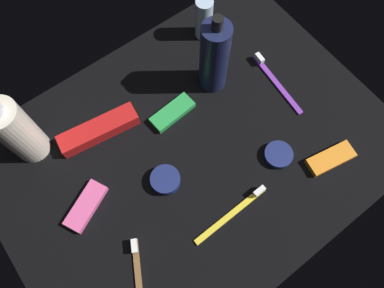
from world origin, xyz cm
name	(u,v)px	position (x,y,z in cm)	size (l,w,h in cm)	color
ground_plane	(192,150)	(0.00, 0.00, -0.60)	(84.00, 64.00, 1.20)	black
lotion_bottle	(214,57)	(14.05, 10.89, 9.49)	(6.29, 6.29, 21.39)	#181E42
bodywash_bottle	(17,131)	(-27.22, 21.00, 8.64)	(7.16, 7.16, 19.00)	silver
deodorant_stick	(204,19)	(20.78, 23.03, 5.43)	(4.13, 4.13, 10.85)	silver
toothbrush_yellow	(235,211)	(-1.27, -16.16, 0.61)	(18.02, 1.54, 2.10)	yellow
toothbrush_purple	(275,80)	(25.80, 2.11, 0.61)	(2.91, 18.03, 2.10)	purple
toothbrush_brown	(138,281)	(-24.24, -15.42, 0.61)	(9.51, 16.46, 2.10)	brown
toothpaste_box_red	(99,130)	(-13.89, 15.30, 1.60)	(17.60, 4.40, 3.20)	red
snack_bar_orange	(331,159)	(22.20, -19.72, 0.75)	(10.40, 4.00, 1.50)	orange
snack_bar_pink	(86,206)	(-24.78, 2.81, 0.75)	(10.40, 4.00, 1.50)	#E55999
snack_bar_green	(172,113)	(1.60, 9.46, 0.75)	(10.40, 4.00, 1.50)	green
cream_tin_left	(278,155)	(13.83, -12.39, 0.76)	(6.13, 6.13, 1.52)	navy
cream_tin_right	(165,180)	(-8.78, -2.49, 1.06)	(6.24, 6.24, 2.12)	navy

